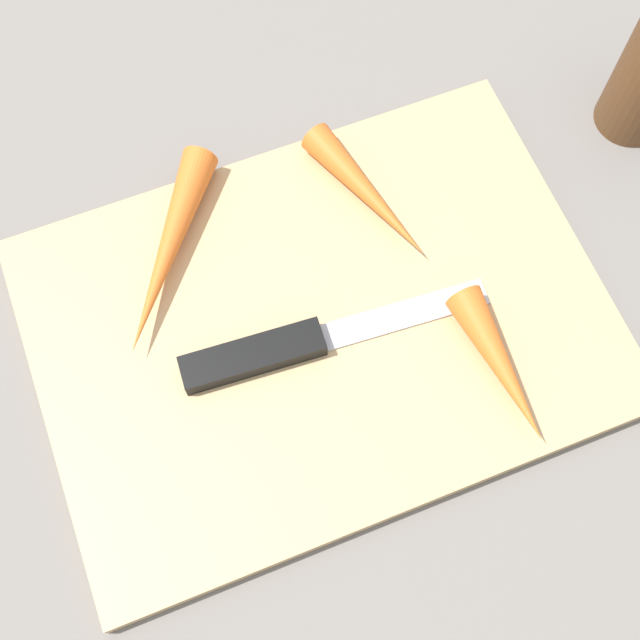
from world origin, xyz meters
TOP-DOWN VIEW (x-y plane):
  - ground_plane at (0.00, 0.00)m, footprint 1.40×1.40m
  - cutting_board at (0.00, 0.00)m, footprint 0.36×0.26m
  - knife at (-0.04, -0.01)m, footprint 0.20×0.03m
  - carrot_longest at (-0.08, 0.08)m, footprint 0.10×0.13m
  - carrot_shortest at (0.09, -0.07)m, footprint 0.03×0.10m
  - carrot_medium at (0.06, 0.07)m, footprint 0.05×0.12m

SIDE VIEW (x-z plane):
  - ground_plane at x=0.00m, z-range 0.00..0.00m
  - cutting_board at x=0.00m, z-range 0.00..0.01m
  - knife at x=-0.04m, z-range 0.01..0.02m
  - carrot_medium at x=0.06m, z-range 0.01..0.03m
  - carrot_shortest at x=0.09m, z-range 0.01..0.04m
  - carrot_longest at x=-0.08m, z-range 0.01..0.04m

